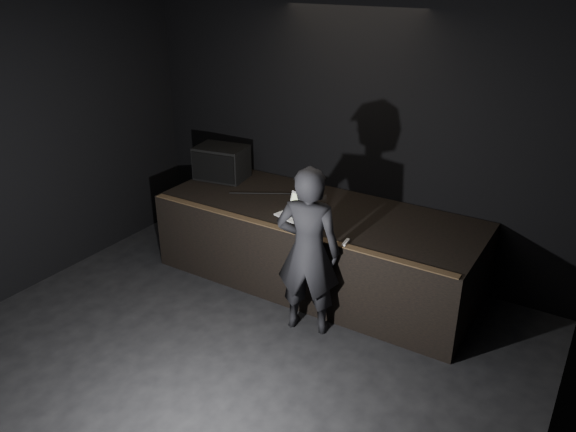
# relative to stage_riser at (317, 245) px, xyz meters

# --- Properties ---
(ground) EXTENTS (7.00, 7.00, 0.00)m
(ground) POSITION_rel_stage_riser_xyz_m (0.00, -2.73, -0.50)
(ground) COLOR black
(ground) RESTS_ON ground
(room_walls) EXTENTS (6.10, 7.10, 3.52)m
(room_walls) POSITION_rel_stage_riser_xyz_m (0.00, -2.73, 1.52)
(room_walls) COLOR black
(room_walls) RESTS_ON ground
(stage_riser) EXTENTS (4.00, 1.50, 1.00)m
(stage_riser) POSITION_rel_stage_riser_xyz_m (0.00, 0.00, 0.00)
(stage_riser) COLOR black
(stage_riser) RESTS_ON ground
(riser_lip) EXTENTS (3.92, 0.10, 0.01)m
(riser_lip) POSITION_rel_stage_riser_xyz_m (0.00, -0.71, 0.51)
(riser_lip) COLOR brown
(riser_lip) RESTS_ON stage_riser
(stage_monitor) EXTENTS (0.75, 0.60, 0.45)m
(stage_monitor) POSITION_rel_stage_riser_xyz_m (-1.67, 0.24, 0.73)
(stage_monitor) COLOR black
(stage_monitor) RESTS_ON stage_riser
(cable) EXTENTS (0.70, 0.42, 0.02)m
(cable) POSITION_rel_stage_riser_xyz_m (-0.88, 0.03, 0.51)
(cable) COLOR black
(cable) RESTS_ON stage_riser
(laptop) EXTENTS (0.42, 0.40, 0.24)m
(laptop) POSITION_rel_stage_riser_xyz_m (-0.14, -0.30, 0.56)
(laptop) COLOR silver
(laptop) RESTS_ON stage_riser
(beer_can) EXTENTS (0.06, 0.06, 0.15)m
(beer_can) POSITION_rel_stage_riser_xyz_m (0.27, -0.51, 0.57)
(beer_can) COLOR silver
(beer_can) RESTS_ON stage_riser
(plastic_cup) EXTENTS (0.09, 0.09, 0.11)m
(plastic_cup) POSITION_rel_stage_riser_xyz_m (-0.03, 0.18, 0.55)
(plastic_cup) COLOR white
(plastic_cup) RESTS_ON stage_riser
(wii_remote) EXTENTS (0.06, 0.16, 0.03)m
(wii_remote) POSITION_rel_stage_riser_xyz_m (0.71, -0.65, 0.52)
(wii_remote) COLOR silver
(wii_remote) RESTS_ON stage_riser
(person) EXTENTS (0.79, 0.62, 1.92)m
(person) POSITION_rel_stage_riser_xyz_m (0.41, -0.95, 0.46)
(person) COLOR black
(person) RESTS_ON ground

